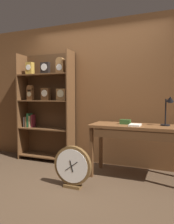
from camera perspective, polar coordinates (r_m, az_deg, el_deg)
ground_plane at (r=2.98m, az=-6.44°, el=-20.40°), size 10.00×10.00×0.00m
back_wood_panel at (r=3.96m, az=2.87°, el=5.06°), size 4.80×0.05×2.60m
bookshelf at (r=4.22m, az=-10.75°, el=1.88°), size 1.11×0.34×2.06m
workbench at (r=3.30m, az=13.44°, el=-5.17°), size 1.44×0.56×0.81m
desk_lamp at (r=3.31m, az=20.76°, el=1.01°), size 0.18×0.19×0.45m
toolbox_small at (r=3.39m, az=10.13°, el=-2.58°), size 0.16×0.09×0.07m
open_repair_manual at (r=3.22m, az=12.64°, el=-3.39°), size 0.17×0.22×0.02m
round_clock_large at (r=3.00m, az=-3.86°, el=-14.25°), size 0.53×0.11×0.57m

